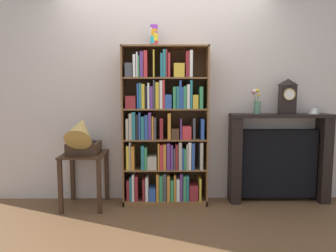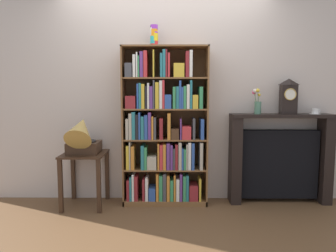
{
  "view_description": "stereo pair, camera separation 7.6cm",
  "coord_description": "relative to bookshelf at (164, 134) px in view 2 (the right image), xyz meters",
  "views": [
    {
      "loc": [
        -0.01,
        -3.54,
        1.34
      ],
      "look_at": [
        0.03,
        0.13,
        0.93
      ],
      "focal_mm": 33.67,
      "sensor_mm": 36.0,
      "label": 1
    },
    {
      "loc": [
        0.06,
        -3.54,
        1.34
      ],
      "look_at": [
        0.03,
        0.13,
        0.93
      ],
      "focal_mm": 33.67,
      "sensor_mm": 36.0,
      "label": 2
    }
  ],
  "objects": [
    {
      "name": "ground_plane",
      "position": [
        0.02,
        -0.12,
        -0.84
      ],
      "size": [
        8.13,
        6.4,
        0.02
      ],
      "primitive_type": "cube",
      "color": "brown"
    },
    {
      "name": "bookshelf",
      "position": [
        0.0,
        0.0,
        0.0
      ],
      "size": [
        0.99,
        0.31,
        1.85
      ],
      "color": "brown",
      "rests_on": "ground"
    },
    {
      "name": "fireplace_mantel",
      "position": [
        1.39,
        0.06,
        -0.31
      ],
      "size": [
        1.19,
        0.26,
        1.07
      ],
      "color": "black",
      "rests_on": "ground"
    },
    {
      "name": "cup_stack",
      "position": [
        -0.11,
        0.03,
        1.13
      ],
      "size": [
        0.09,
        0.09,
        0.24
      ],
      "color": "red",
      "rests_on": "bookshelf"
    },
    {
      "name": "wall_back",
      "position": [
        0.23,
        0.2,
        0.49
      ],
      "size": [
        5.13,
        0.08,
        2.65
      ],
      "primitive_type": "cube",
      "color": "beige",
      "rests_on": "ground"
    },
    {
      "name": "flower_vase",
      "position": [
        1.09,
        0.03,
        0.36
      ],
      "size": [
        0.11,
        0.1,
        0.3
      ],
      "color": "#4C7A60",
      "rests_on": "fireplace_mantel"
    },
    {
      "name": "gramophone",
      "position": [
        -0.92,
        -0.18,
        0.0
      ],
      "size": [
        0.35,
        0.5,
        0.51
      ],
      "color": "#382316",
      "rests_on": "side_table_left"
    },
    {
      "name": "mantel_clock",
      "position": [
        1.46,
        0.03,
        0.44
      ],
      "size": [
        0.18,
        0.12,
        0.41
      ],
      "color": "black",
      "rests_on": "fireplace_mantel"
    },
    {
      "name": "teacup_with_saucer",
      "position": [
        1.78,
        0.03,
        0.26
      ],
      "size": [
        0.13,
        0.12,
        0.07
      ],
      "color": "white",
      "rests_on": "fireplace_mantel"
    },
    {
      "name": "side_table_left",
      "position": [
        -0.92,
        -0.09,
        -0.36
      ],
      "size": [
        0.48,
        0.52,
        0.63
      ],
      "color": "#382316",
      "rests_on": "ground"
    }
  ]
}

